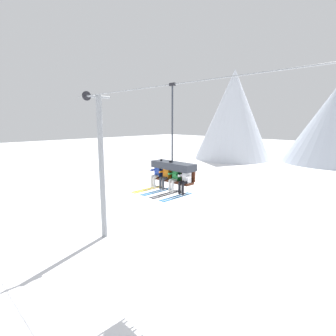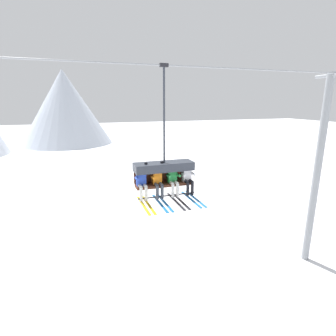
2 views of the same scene
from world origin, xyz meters
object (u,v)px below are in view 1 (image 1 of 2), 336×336
object	(u,v)px
skier_green	(175,177)
skier_blue	(157,173)
skier_orange	(165,175)
lift_tower_near	(101,165)
chairlift_chair	(173,168)
skier_white	(185,179)

from	to	relation	value
skier_green	skier_blue	bearing A→B (deg)	179.66
skier_orange	skier_green	size ratio (longest dim) A/B	1.00
lift_tower_near	skier_blue	bearing A→B (deg)	-8.26
lift_tower_near	chairlift_chair	xyz separation A→B (m)	(7.23, -0.71, 0.86)
lift_tower_near	skier_blue	xyz separation A→B (m)	(6.38, -0.93, 0.53)
skier_green	skier_white	xyz separation A→B (m)	(0.57, 0.00, 0.00)
skier_orange	skier_green	world-z (taller)	skier_orange
chairlift_chair	skier_white	xyz separation A→B (m)	(0.86, -0.22, -0.35)
lift_tower_near	skier_white	xyz separation A→B (m)	(8.09, -0.93, 0.51)
skier_blue	skier_green	distance (m)	1.14
lift_tower_near	skier_white	bearing A→B (deg)	-6.57
skier_orange	skier_white	bearing A→B (deg)	-0.34
chairlift_chair	skier_blue	world-z (taller)	chairlift_chair
skier_blue	skier_green	world-z (taller)	skier_blue
lift_tower_near	skier_orange	xyz separation A→B (m)	(6.95, -0.93, 0.53)
skier_white	skier_orange	bearing A→B (deg)	179.66
lift_tower_near	chairlift_chair	world-z (taller)	lift_tower_near
chairlift_chair	skier_white	size ratio (longest dim) A/B	2.63
skier_blue	skier_white	bearing A→B (deg)	-0.23
skier_orange	skier_white	world-z (taller)	skier_orange
chairlift_chair	skier_green	xyz separation A→B (m)	(0.29, -0.22, -0.35)
lift_tower_near	skier_white	size ratio (longest dim) A/B	5.64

